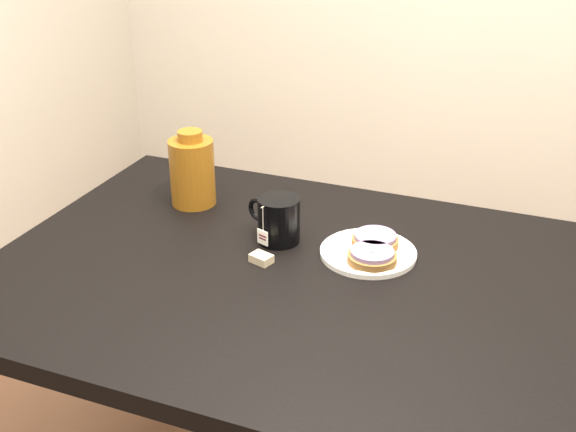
% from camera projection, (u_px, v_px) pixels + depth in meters
% --- Properties ---
extents(table, '(1.40, 0.90, 0.75)m').
position_uv_depth(table, '(326.00, 312.00, 1.49)').
color(table, black).
rests_on(table, ground_plane).
extents(plate, '(0.21, 0.21, 0.02)m').
position_uv_depth(plate, '(368.00, 252.00, 1.54)').
color(plate, white).
rests_on(plate, table).
extents(bagel_back, '(0.11, 0.11, 0.03)m').
position_uv_depth(bagel_back, '(375.00, 240.00, 1.55)').
color(bagel_back, brown).
rests_on(bagel_back, plate).
extents(bagel_front, '(0.14, 0.14, 0.03)m').
position_uv_depth(bagel_front, '(372.00, 256.00, 1.49)').
color(bagel_front, brown).
rests_on(bagel_front, plate).
extents(mug, '(0.15, 0.12, 0.10)m').
position_uv_depth(mug, '(278.00, 219.00, 1.58)').
color(mug, black).
rests_on(mug, table).
extents(teabag_pouch, '(0.05, 0.04, 0.02)m').
position_uv_depth(teabag_pouch, '(261.00, 258.00, 1.51)').
color(teabag_pouch, '#C6B793').
rests_on(teabag_pouch, table).
extents(bagel_package, '(0.14, 0.14, 0.19)m').
position_uv_depth(bagel_package, '(192.00, 171.00, 1.74)').
color(bagel_package, '#65370D').
rests_on(bagel_package, table).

